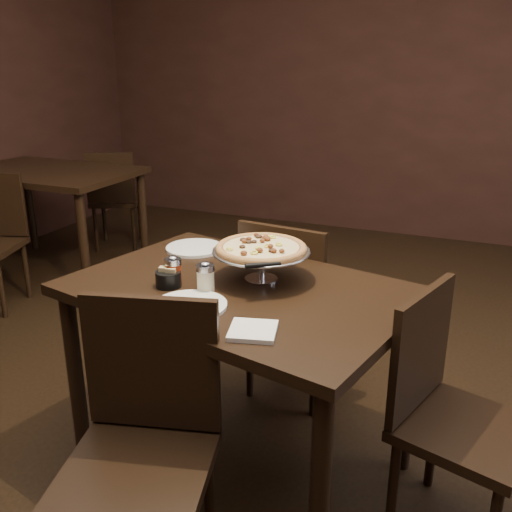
% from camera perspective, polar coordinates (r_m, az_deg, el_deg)
% --- Properties ---
extents(room, '(6.04, 7.04, 2.84)m').
position_cam_1_polar(room, '(2.13, -0.97, 13.53)').
color(room, black).
rests_on(room, ground).
extents(dining_table, '(1.42, 1.10, 0.79)m').
position_cam_1_polar(dining_table, '(2.21, -1.71, -5.57)').
color(dining_table, black).
rests_on(dining_table, ground).
extents(background_table, '(1.29, 0.86, 0.81)m').
position_cam_1_polar(background_table, '(4.66, -20.00, 6.80)').
color(background_table, black).
rests_on(background_table, ground).
extents(pizza_stand, '(0.38, 0.38, 0.16)m').
position_cam_1_polar(pizza_stand, '(2.18, 0.52, 0.73)').
color(pizza_stand, silver).
rests_on(pizza_stand, dining_table).
extents(parmesan_shaker, '(0.07, 0.07, 0.12)m').
position_cam_1_polar(parmesan_shaker, '(2.10, -5.07, -2.18)').
color(parmesan_shaker, beige).
rests_on(parmesan_shaker, dining_table).
extents(pepper_flake_shaker, '(0.07, 0.07, 0.11)m').
position_cam_1_polar(pepper_flake_shaker, '(2.19, -8.27, -1.46)').
color(pepper_flake_shaker, '#9A1D0E').
rests_on(pepper_flake_shaker, dining_table).
extents(packet_caddy, '(0.10, 0.10, 0.08)m').
position_cam_1_polar(packet_caddy, '(2.18, -8.76, -2.22)').
color(packet_caddy, black).
rests_on(packet_caddy, dining_table).
extents(napkin_stack, '(0.18, 0.18, 0.02)m').
position_cam_1_polar(napkin_stack, '(1.81, -0.31, -7.48)').
color(napkin_stack, white).
rests_on(napkin_stack, dining_table).
extents(plate_left, '(0.26, 0.26, 0.01)m').
position_cam_1_polar(plate_left, '(2.59, -6.17, 0.80)').
color(plate_left, white).
rests_on(plate_left, dining_table).
extents(plate_near, '(0.26, 0.26, 0.01)m').
position_cam_1_polar(plate_near, '(2.00, -6.64, -4.94)').
color(plate_near, white).
rests_on(plate_near, dining_table).
extents(serving_spatula, '(0.17, 0.17, 0.02)m').
position_cam_1_polar(serving_spatula, '(2.02, 0.69, -0.97)').
color(serving_spatula, silver).
rests_on(serving_spatula, pizza_stand).
extents(chair_far, '(0.47, 0.47, 0.91)m').
position_cam_1_polar(chair_far, '(2.74, 3.57, -4.81)').
color(chair_far, black).
rests_on(chair_far, ground).
extents(chair_near, '(0.53, 0.53, 0.93)m').
position_cam_1_polar(chair_near, '(1.87, -11.21, -17.51)').
color(chair_near, black).
rests_on(chair_near, ground).
extents(chair_side, '(0.52, 0.52, 0.89)m').
position_cam_1_polar(chair_side, '(2.11, 18.67, -14.18)').
color(chair_side, black).
rests_on(chair_side, ground).
extents(bg_chair_far, '(0.54, 0.54, 0.87)m').
position_cam_1_polar(bg_chair_far, '(5.13, -13.97, 5.86)').
color(bg_chair_far, black).
rests_on(bg_chair_far, ground).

